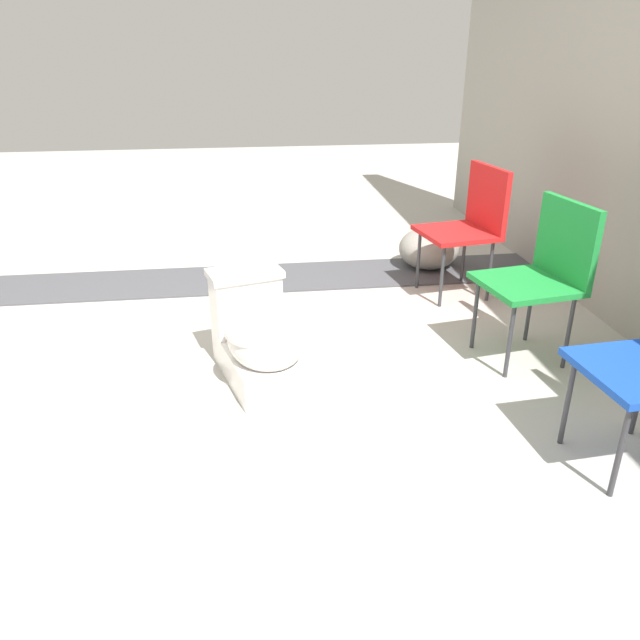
{
  "coord_description": "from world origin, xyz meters",
  "views": [
    {
      "loc": [
        2.98,
        0.22,
        1.57
      ],
      "look_at": [
        0.22,
        0.58,
        0.3
      ],
      "focal_mm": 35.0,
      "sensor_mm": 36.0,
      "label": 1
    }
  ],
  "objects_px": {
    "folding_chair_left": "(471,218)",
    "boulder_near": "(429,248)",
    "toilet": "(260,338)",
    "folding_chair_middle": "(546,265)"
  },
  "relations": [
    {
      "from": "toilet",
      "to": "boulder_near",
      "type": "distance_m",
      "value": 1.99
    },
    {
      "from": "toilet",
      "to": "folding_chair_left",
      "type": "xyz_separation_m",
      "value": [
        -0.98,
        1.41,
        0.29
      ]
    },
    {
      "from": "folding_chair_middle",
      "to": "boulder_near",
      "type": "bearing_deg",
      "value": -92.94
    },
    {
      "from": "toilet",
      "to": "folding_chair_middle",
      "type": "relative_size",
      "value": 0.85
    },
    {
      "from": "folding_chair_left",
      "to": "boulder_near",
      "type": "relative_size",
      "value": 1.79
    },
    {
      "from": "folding_chair_middle",
      "to": "boulder_near",
      "type": "distance_m",
      "value": 1.49
    },
    {
      "from": "boulder_near",
      "to": "folding_chair_left",
      "type": "bearing_deg",
      "value": 10.92
    },
    {
      "from": "toilet",
      "to": "boulder_near",
      "type": "height_order",
      "value": "toilet"
    },
    {
      "from": "folding_chair_left",
      "to": "boulder_near",
      "type": "distance_m",
      "value": 0.64
    },
    {
      "from": "boulder_near",
      "to": "toilet",
      "type": "bearing_deg",
      "value": -41.19
    }
  ]
}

